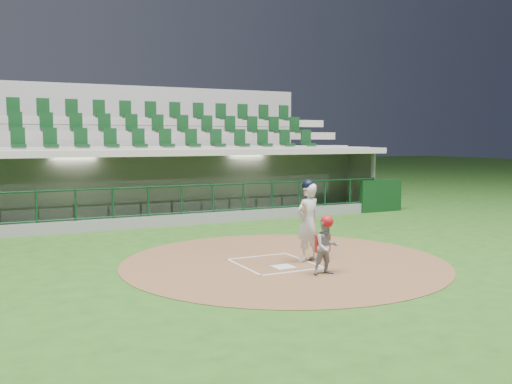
# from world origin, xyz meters

# --- Properties ---
(ground) EXTENTS (120.00, 120.00, 0.00)m
(ground) POSITION_xyz_m (0.00, 0.00, 0.00)
(ground) COLOR #214C15
(ground) RESTS_ON ground
(dirt_circle) EXTENTS (7.20, 7.20, 0.01)m
(dirt_circle) POSITION_xyz_m (0.30, -0.20, 0.01)
(dirt_circle) COLOR brown
(dirt_circle) RESTS_ON ground
(home_plate) EXTENTS (0.43, 0.43, 0.02)m
(home_plate) POSITION_xyz_m (0.00, -0.70, 0.02)
(home_plate) COLOR silver
(home_plate) RESTS_ON dirt_circle
(batter_box_chalk) EXTENTS (1.55, 1.80, 0.01)m
(batter_box_chalk) POSITION_xyz_m (0.00, -0.30, 0.02)
(batter_box_chalk) COLOR white
(batter_box_chalk) RESTS_ON ground
(dugout_structure) EXTENTS (16.40, 3.70, 3.00)m
(dugout_structure) POSITION_xyz_m (0.09, 7.83, 0.96)
(dugout_structure) COLOR slate
(dugout_structure) RESTS_ON ground
(seating_deck) EXTENTS (17.00, 6.72, 5.15)m
(seating_deck) POSITION_xyz_m (0.00, 10.91, 1.42)
(seating_deck) COLOR slate
(seating_deck) RESTS_ON ground
(batter) EXTENTS (0.90, 0.93, 1.83)m
(batter) POSITION_xyz_m (0.80, -0.37, 0.92)
(batter) COLOR silver
(batter) RESTS_ON dirt_circle
(catcher) EXTENTS (0.59, 0.48, 1.20)m
(catcher) POSITION_xyz_m (0.48, -1.61, 0.61)
(catcher) COLOR #95959A
(catcher) RESTS_ON dirt_circle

